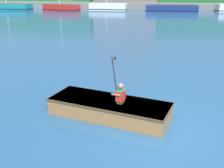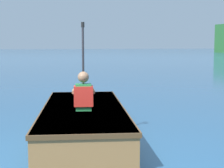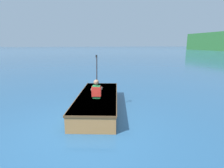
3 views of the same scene
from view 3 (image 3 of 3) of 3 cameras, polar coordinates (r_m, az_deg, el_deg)
The scene contains 3 objects.
ground_plane at distance 4.73m, azimuth -9.98°, elevation -14.66°, with size 300.00×300.00×0.00m, color #28567F.
rowboat_foreground at distance 6.08m, azimuth -4.59°, elevation -5.33°, with size 3.84×2.20×0.49m.
person_paddler at distance 5.56m, azimuth -5.11°, elevation -1.80°, with size 0.43×0.41×1.35m.
Camera 3 is at (4.19, -0.20, 2.17)m, focal length 28.00 mm.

